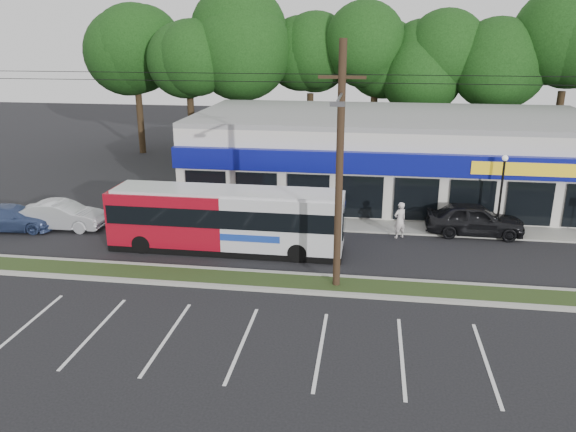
# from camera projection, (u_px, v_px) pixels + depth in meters

# --- Properties ---
(ground) EXTENTS (120.00, 120.00, 0.00)m
(ground) POSITION_uv_depth(u_px,v_px,m) (262.00, 292.00, 23.10)
(ground) COLOR black
(ground) RESTS_ON ground
(grass_strip) EXTENTS (40.00, 1.60, 0.12)m
(grass_strip) POSITION_uv_depth(u_px,v_px,m) (266.00, 281.00, 24.02)
(grass_strip) COLOR #273415
(grass_strip) RESTS_ON ground
(curb_south) EXTENTS (40.00, 0.25, 0.14)m
(curb_south) POSITION_uv_depth(u_px,v_px,m) (262.00, 289.00, 23.22)
(curb_south) COLOR #9E9E93
(curb_south) RESTS_ON ground
(curb_north) EXTENTS (40.00, 0.25, 0.14)m
(curb_north) POSITION_uv_depth(u_px,v_px,m) (270.00, 273.00, 24.81)
(curb_north) COLOR #9E9E93
(curb_north) RESTS_ON ground
(sidewalk) EXTENTS (32.00, 2.20, 0.10)m
(sidewalk) POSITION_uv_depth(u_px,v_px,m) (382.00, 226.00, 30.85)
(sidewalk) COLOR #9E9E93
(sidewalk) RESTS_ON ground
(strip_mall) EXTENTS (25.00, 12.55, 5.30)m
(strip_mall) POSITION_uv_depth(u_px,v_px,m) (390.00, 154.00, 36.48)
(strip_mall) COLOR silver
(strip_mall) RESTS_ON ground
(utility_pole) EXTENTS (50.00, 2.77, 10.00)m
(utility_pole) POSITION_uv_depth(u_px,v_px,m) (335.00, 161.00, 21.89)
(utility_pole) COLOR black
(utility_pole) RESTS_ON ground
(lamp_post) EXTENTS (0.30, 0.30, 4.25)m
(lamp_post) POSITION_uv_depth(u_px,v_px,m) (502.00, 185.00, 29.02)
(lamp_post) COLOR black
(lamp_post) RESTS_ON ground
(tree_line) EXTENTS (46.76, 6.76, 11.83)m
(tree_line) POSITION_uv_depth(u_px,v_px,m) (372.00, 56.00, 44.37)
(tree_line) COLOR black
(tree_line) RESTS_ON ground
(metrobus) EXTENTS (11.42, 2.47, 3.07)m
(metrobus) POSITION_uv_depth(u_px,v_px,m) (226.00, 218.00, 27.18)
(metrobus) COLOR maroon
(metrobus) RESTS_ON ground
(car_dark) EXTENTS (5.04, 2.06, 1.71)m
(car_dark) POSITION_uv_depth(u_px,v_px,m) (475.00, 219.00, 29.47)
(car_dark) COLOR black
(car_dark) RESTS_ON ground
(car_silver) EXTENTS (4.68, 1.76, 1.53)m
(car_silver) POSITION_uv_depth(u_px,v_px,m) (62.00, 215.00, 30.41)
(car_silver) COLOR #B4B7BC
(car_silver) RESTS_ON ground
(car_blue) EXTENTS (4.86, 2.40, 1.36)m
(car_blue) POSITION_uv_depth(u_px,v_px,m) (12.00, 218.00, 30.28)
(car_blue) COLOR navy
(car_blue) RESTS_ON ground
(pedestrian_a) EXTENTS (0.84, 0.77, 1.92)m
(pedestrian_a) POSITION_uv_depth(u_px,v_px,m) (400.00, 220.00, 28.99)
(pedestrian_a) COLOR silver
(pedestrian_a) RESTS_ON ground
(pedestrian_b) EXTENTS (0.87, 0.73, 1.62)m
(pedestrian_b) POSITION_uv_depth(u_px,v_px,m) (327.00, 229.00, 28.18)
(pedestrian_b) COLOR beige
(pedestrian_b) RESTS_ON ground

